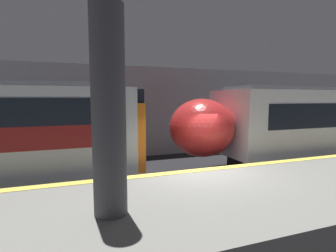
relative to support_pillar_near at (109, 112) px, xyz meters
The scene contains 4 objects.
ground_plane 4.48m from the support_pillar_near, 37.28° to the left, with size 120.00×120.00×0.00m, color black.
platform 3.62m from the support_pillar_near, ahead, with size 40.00×3.82×0.99m.
station_rear_barrier 9.07m from the support_pillar_near, 72.02° to the left, with size 50.00×0.15×4.64m.
support_pillar_near is the anchor object (origin of this frame).
Camera 1 is at (-3.38, -6.69, 3.02)m, focal length 28.00 mm.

